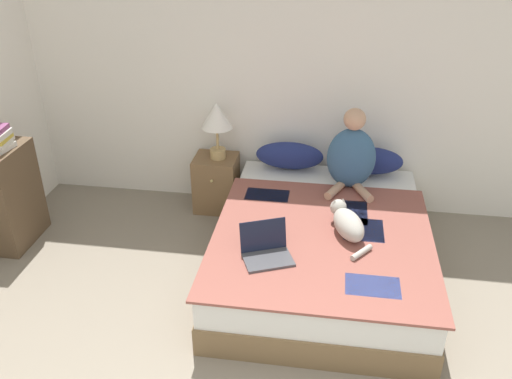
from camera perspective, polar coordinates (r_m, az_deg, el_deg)
The scene contains 10 objects.
wall_back at distance 4.97m, azimuth 5.49°, elevation 11.70°, with size 6.19×0.05×2.55m.
bed at distance 4.38m, azimuth 6.93°, elevation -6.12°, with size 1.64×2.13×0.46m.
pillow_near at distance 5.02m, azimuth 3.55°, elevation 3.59°, with size 0.62×0.24×0.25m.
pillow_far at distance 5.02m, azimuth 11.72°, elevation 3.00°, with size 0.62×0.24×0.25m.
person_sitting at distance 4.67m, azimuth 10.01°, elevation 3.52°, with size 0.41×0.40×0.72m.
cat_tabby at distance 4.09m, azimuth 9.59°, elevation -3.46°, with size 0.34×0.59×0.20m.
laptop_open at distance 3.82m, azimuth 1.09°, elevation -6.47°, with size 0.42×0.39×0.24m.
nightstand at distance 5.23m, azimuth -4.19°, elevation 0.70°, with size 0.40×0.38×0.54m.
table_lamp at distance 4.95m, azimuth -4.16°, elevation 7.42°, with size 0.29×0.29×0.54m.
bookshelf at distance 5.08m, azimuth -24.39°, elevation -0.68°, with size 0.28×0.57×0.88m.
Camera 1 is at (0.25, -1.24, 2.71)m, focal length 38.00 mm.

